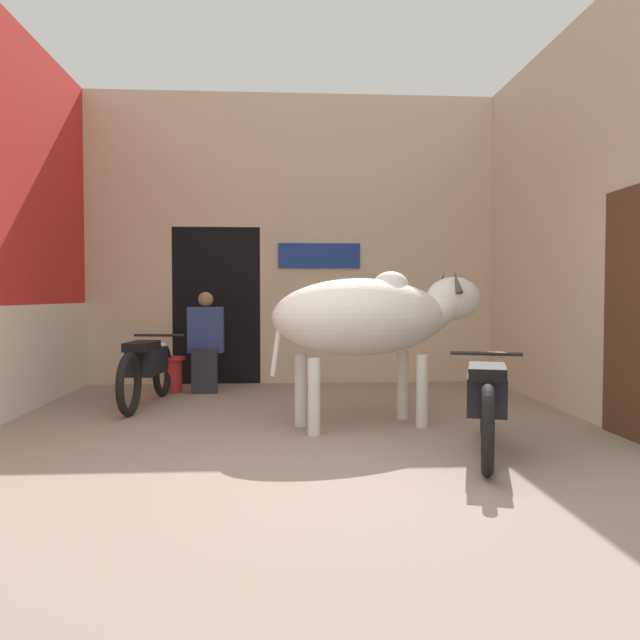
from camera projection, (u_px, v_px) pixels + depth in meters
ground_plane at (304, 476)px, 4.13m from camera, size 30.00×30.00×0.00m
wall_left_shopfront at (4, 223)px, 6.08m from camera, size 0.25×4.44×3.94m
wall_back_with_doorway at (268, 261)px, 8.70m from camera, size 5.54×0.93×3.94m
wall_right_with_door at (573, 224)px, 6.40m from camera, size 0.22×4.44×3.94m
cow at (372, 317)px, 5.69m from camera, size 2.13×1.13×1.44m
motorcycle_near at (486, 399)px, 4.71m from camera, size 0.74×1.76×0.73m
motorcycle_far at (147, 367)px, 6.79m from camera, size 0.58×1.87×0.75m
shopkeeper_seated at (206, 340)px, 7.76m from camera, size 0.44×0.33×1.25m
plastic_stool at (173, 373)px, 7.75m from camera, size 0.32×0.32×0.44m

